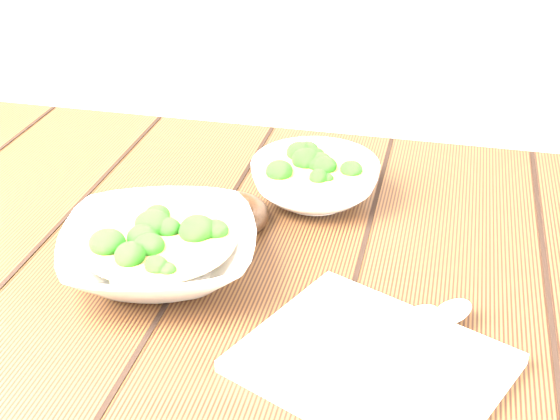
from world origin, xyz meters
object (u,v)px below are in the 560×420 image
(table, at_px, (217,331))
(soup_bowl_front, at_px, (159,249))
(soup_bowl_back, at_px, (315,179))
(trivet, at_px, (228,215))
(napkin, at_px, (372,363))

(table, bearing_deg, soup_bowl_front, -134.59)
(soup_bowl_front, height_order, soup_bowl_back, soup_bowl_front)
(trivet, bearing_deg, soup_bowl_back, 44.44)
(table, relative_size, soup_bowl_back, 5.70)
(soup_bowl_front, distance_m, soup_bowl_back, 0.26)
(table, relative_size, trivet, 11.06)
(trivet, height_order, napkin, trivet)
(table, relative_size, napkin, 4.92)
(napkin, bearing_deg, soup_bowl_front, -178.90)
(trivet, bearing_deg, napkin, -47.38)
(soup_bowl_front, xyz_separation_m, napkin, (0.27, -0.12, -0.02))
(soup_bowl_front, relative_size, soup_bowl_back, 1.36)
(trivet, bearing_deg, soup_bowl_front, -110.74)
(napkin, bearing_deg, soup_bowl_back, 134.54)
(soup_bowl_front, relative_size, napkin, 1.17)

